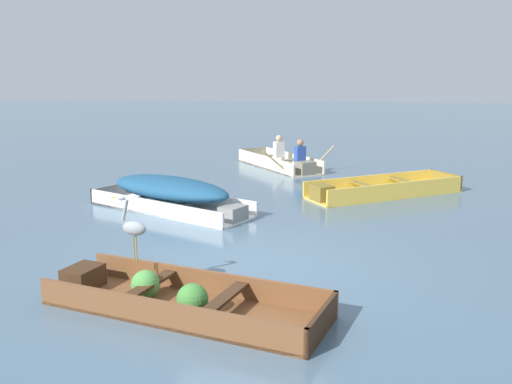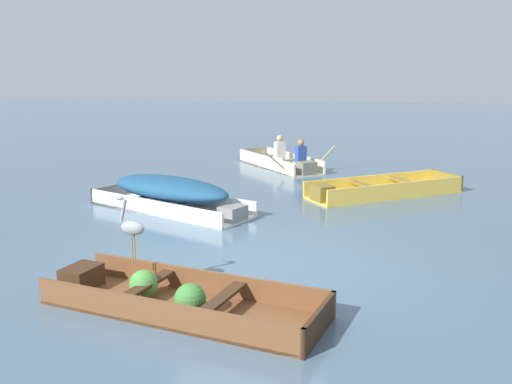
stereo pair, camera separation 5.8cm
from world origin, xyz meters
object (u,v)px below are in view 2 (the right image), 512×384
Objects in this scene: skiff_white_near_moored at (171,192)px; heron_on_dinghy at (131,226)px; skiff_yellow_mid_moored at (379,190)px; rowboat_cream_with_crew at (283,162)px; dinghy_wooden_brown_foreground at (172,298)px.

skiff_white_near_moored is 4.28m from heron_on_dinghy.
skiff_yellow_mid_moored is 1.13× the size of rowboat_cream_with_crew.
rowboat_cream_with_crew reaches higher than skiff_yellow_mid_moored.
rowboat_cream_with_crew reaches higher than dinghy_wooden_brown_foreground.
heron_on_dinghy reaches higher than skiff_yellow_mid_moored.
heron_on_dinghy is (0.65, -4.20, 0.50)m from skiff_white_near_moored.
dinghy_wooden_brown_foreground is 9.71m from rowboat_cream_with_crew.
heron_on_dinghy is at bearing -120.79° from skiff_yellow_mid_moored.
rowboat_cream_with_crew is at bearing 86.40° from dinghy_wooden_brown_foreground.
rowboat_cream_with_crew is at bearing 126.18° from skiff_yellow_mid_moored.
dinghy_wooden_brown_foreground is 1.06m from heron_on_dinghy.
skiff_yellow_mid_moored is at bearing 59.21° from heron_on_dinghy.
skiff_white_near_moored is 1.14× the size of rowboat_cream_with_crew.
skiff_white_near_moored is 5.39m from rowboat_cream_with_crew.
heron_on_dinghy reaches higher than dinghy_wooden_brown_foreground.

